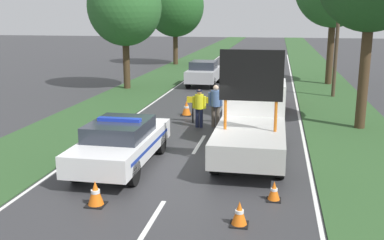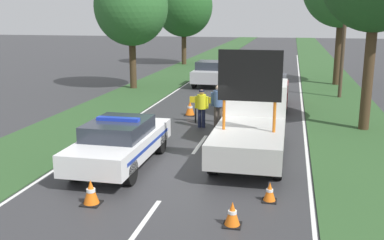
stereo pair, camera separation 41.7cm
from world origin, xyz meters
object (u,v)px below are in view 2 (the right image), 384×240
(work_truck, at_px, (253,119))
(traffic_cone_behind_barrier, at_px, (91,192))
(pedestrian_civilian, at_px, (218,103))
(roadside_tree_mid_left, at_px, (131,7))
(police_car, at_px, (121,141))
(queued_car_wagon_maroon, at_px, (269,90))
(traffic_cone_near_police, at_px, (232,214))
(traffic_cone_centre_front, at_px, (270,192))
(road_barrier, at_px, (219,103))
(police_officer, at_px, (202,105))
(utility_pole, at_px, (346,14))
(traffic_cone_near_truck, at_px, (190,108))
(roadside_tree_near_right, at_px, (184,6))
(queued_car_sedan_silver, at_px, (210,73))

(work_truck, height_order, traffic_cone_behind_barrier, work_truck)
(pedestrian_civilian, relative_size, roadside_tree_mid_left, 0.24)
(police_car, height_order, queued_car_wagon_maroon, queued_car_wagon_maroon)
(traffic_cone_near_police, xyz_separation_m, traffic_cone_centre_front, (0.73, 1.51, -0.03))
(traffic_cone_centre_front, bearing_deg, road_barrier, 107.97)
(roadside_tree_mid_left, bearing_deg, road_barrier, -50.54)
(road_barrier, relative_size, queued_car_wagon_maroon, 0.57)
(police_car, height_order, traffic_cone_centre_front, police_car)
(traffic_cone_near_police, xyz_separation_m, traffic_cone_behind_barrier, (-3.51, 0.41, 0.03))
(police_officer, distance_m, utility_pole, 10.98)
(traffic_cone_centre_front, distance_m, queued_car_wagon_maroon, 12.00)
(police_officer, height_order, traffic_cone_near_truck, police_officer)
(pedestrian_civilian, bearing_deg, queued_car_wagon_maroon, 55.14)
(traffic_cone_near_truck, height_order, roadside_tree_near_right, roadside_tree_near_right)
(roadside_tree_mid_left, bearing_deg, traffic_cone_near_police, -64.01)
(police_car, distance_m, queued_car_wagon_maroon, 10.94)
(police_car, bearing_deg, traffic_cone_near_police, -41.16)
(work_truck, bearing_deg, road_barrier, -67.06)
(traffic_cone_near_truck, height_order, traffic_cone_behind_barrier, traffic_cone_near_truck)
(work_truck, xyz_separation_m, road_barrier, (-1.74, 3.69, -0.20))
(traffic_cone_centre_front, relative_size, queued_car_wagon_maroon, 0.11)
(queued_car_wagon_maroon, relative_size, roadside_tree_mid_left, 0.60)
(road_barrier, height_order, queued_car_wagon_maroon, queued_car_wagon_maroon)
(police_officer, relative_size, traffic_cone_centre_front, 3.14)
(traffic_cone_near_police, relative_size, queued_car_sedan_silver, 0.14)
(police_car, height_order, work_truck, work_truck)
(police_car, bearing_deg, road_barrier, 70.30)
(roadside_tree_mid_left, bearing_deg, pedestrian_civilian, -52.06)
(queued_car_sedan_silver, distance_m, roadside_tree_near_right, 13.54)
(police_car, bearing_deg, roadside_tree_mid_left, 107.53)
(utility_pole, bearing_deg, roadside_tree_near_right, 130.07)
(police_officer, bearing_deg, traffic_cone_near_police, 110.08)
(traffic_cone_behind_barrier, relative_size, queued_car_wagon_maroon, 0.14)
(pedestrian_civilian, distance_m, utility_pole, 10.42)
(work_truck, distance_m, queued_car_wagon_maroon, 7.92)
(pedestrian_civilian, distance_m, traffic_cone_near_police, 8.94)
(road_barrier, height_order, traffic_cone_behind_barrier, road_barrier)
(roadside_tree_mid_left, bearing_deg, police_car, -71.81)
(traffic_cone_near_truck, bearing_deg, queued_car_sedan_silver, 94.28)
(police_officer, bearing_deg, road_barrier, -123.69)
(roadside_tree_mid_left, bearing_deg, queued_car_sedan_silver, 26.34)
(queued_car_wagon_maroon, distance_m, queued_car_sedan_silver, 7.40)
(roadside_tree_mid_left, bearing_deg, utility_pole, -2.83)
(traffic_cone_behind_barrier, xyz_separation_m, utility_pole, (7.34, 16.41, 4.27))
(road_barrier, relative_size, roadside_tree_near_right, 0.31)
(traffic_cone_near_truck, distance_m, traffic_cone_behind_barrier, 10.22)
(road_barrier, bearing_deg, police_car, -105.60)
(road_barrier, bearing_deg, work_truck, -61.34)
(traffic_cone_near_police, xyz_separation_m, queued_car_sedan_silver, (-4.01, 19.64, 0.55))
(queued_car_sedan_silver, bearing_deg, work_truck, 105.74)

